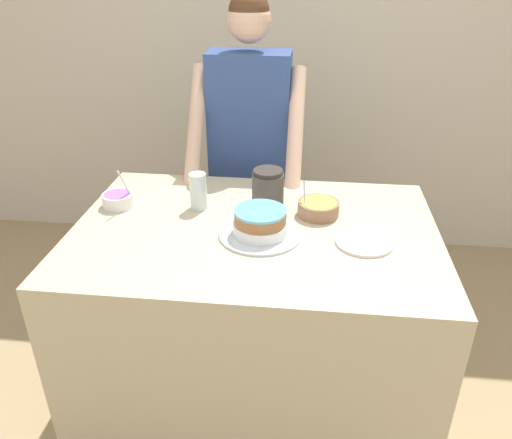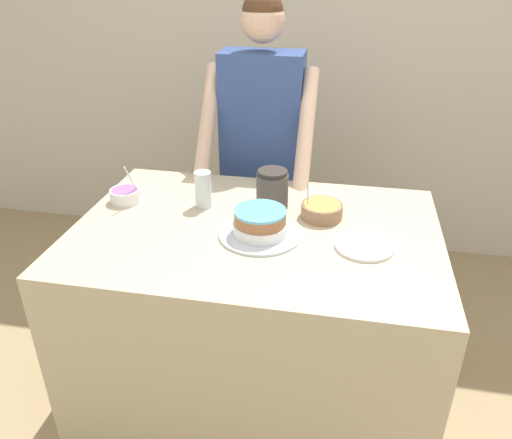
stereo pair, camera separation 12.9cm
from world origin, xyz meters
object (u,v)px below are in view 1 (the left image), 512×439
(cake, at_px, (260,224))
(frosting_bowl_purple, at_px, (118,199))
(frosting_bowl_yellow, at_px, (318,208))
(person_baker, at_px, (250,136))
(ceramic_plate, at_px, (364,242))
(drinking_glass, at_px, (198,191))
(stoneware_jar, at_px, (268,189))

(cake, xyz_separation_m, frosting_bowl_purple, (-0.62, 0.18, -0.01))
(cake, bearing_deg, frosting_bowl_yellow, 41.47)
(frosting_bowl_purple, xyz_separation_m, frosting_bowl_yellow, (0.84, 0.01, 0.00))
(person_baker, relative_size, ceramic_plate, 7.98)
(frosting_bowl_purple, height_order, frosting_bowl_yellow, frosting_bowl_purple)
(person_baker, xyz_separation_m, drinking_glass, (-0.14, -0.59, -0.05))
(cake, xyz_separation_m, frosting_bowl_yellow, (0.22, 0.19, -0.01))
(frosting_bowl_purple, distance_m, frosting_bowl_yellow, 0.84)
(cake, relative_size, ceramic_plate, 1.47)
(cake, distance_m, frosting_bowl_yellow, 0.29)
(person_baker, xyz_separation_m, ceramic_plate, (0.53, -0.81, -0.12))
(frosting_bowl_yellow, distance_m, stoneware_jar, 0.22)
(cake, xyz_separation_m, ceramic_plate, (0.39, -0.02, -0.04))
(ceramic_plate, bearing_deg, frosting_bowl_yellow, 129.30)
(cake, bearing_deg, drinking_glass, 144.37)
(person_baker, height_order, stoneware_jar, person_baker)
(person_baker, distance_m, stoneware_jar, 0.56)
(cake, height_order, stoneware_jar, stoneware_jar)
(ceramic_plate, height_order, stoneware_jar, stoneware_jar)
(stoneware_jar, bearing_deg, ceramic_plate, -34.47)
(person_baker, bearing_deg, drinking_glass, -103.43)
(frosting_bowl_yellow, bearing_deg, frosting_bowl_purple, -179.19)
(cake, relative_size, stoneware_jar, 1.90)
(cake, distance_m, drinking_glass, 0.35)
(stoneware_jar, bearing_deg, person_baker, 104.84)
(frosting_bowl_purple, bearing_deg, frosting_bowl_yellow, 0.81)
(drinking_glass, bearing_deg, frosting_bowl_yellow, -0.95)
(drinking_glass, bearing_deg, cake, -35.63)
(frosting_bowl_yellow, height_order, ceramic_plate, frosting_bowl_yellow)
(frosting_bowl_yellow, bearing_deg, drinking_glass, 179.05)
(frosting_bowl_purple, relative_size, drinking_glass, 1.19)
(person_baker, xyz_separation_m, frosting_bowl_yellow, (0.36, -0.60, -0.09))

